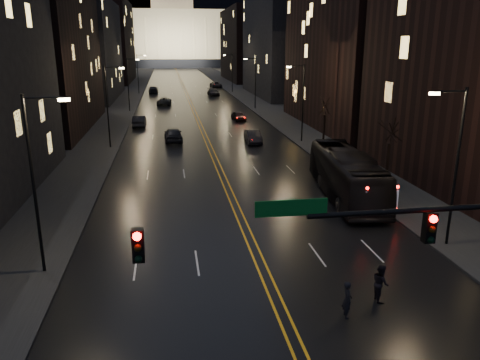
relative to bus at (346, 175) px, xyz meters
name	(u,v)px	position (x,y,z in m)	size (l,w,h in m)	color
road	(182,83)	(-8.50, 110.59, -1.76)	(20.00, 320.00, 0.02)	black
sidewalk_left	(134,84)	(-22.50, 110.59, -1.69)	(8.00, 320.00, 0.16)	black
sidewalk_right	(229,83)	(5.50, 110.59, -1.69)	(8.00, 320.00, 0.16)	black
center_line	(182,83)	(-8.50, 110.59, -1.74)	(0.62, 320.00, 0.01)	orange
building_left_mid	(34,21)	(-29.50, 34.59, 12.23)	(12.00, 30.00, 28.00)	black
building_left_far	(85,50)	(-29.50, 72.59, 8.23)	(12.00, 34.00, 20.00)	black
building_left_dist	(110,42)	(-29.50, 120.59, 10.23)	(12.00, 40.00, 24.00)	black
building_right_mid	(282,36)	(12.50, 72.59, 11.23)	(12.00, 34.00, 26.00)	black
building_right_dist	(246,45)	(12.50, 120.59, 9.23)	(12.00, 40.00, 22.00)	black
capitol	(173,33)	(-8.50, 230.59, 15.39)	(90.00, 50.00, 58.50)	black
streetlamp_right_near	(454,160)	(2.31, -9.41, 3.32)	(2.13, 0.25, 9.00)	black
streetlamp_left_near	(37,177)	(-19.31, -9.41, 3.32)	(2.13, 0.25, 9.00)	black
streetlamp_right_mid	(301,99)	(2.31, 20.59, 3.32)	(2.13, 0.25, 9.00)	black
streetlamp_left_mid	(109,102)	(-19.31, 20.59, 3.32)	(2.13, 0.25, 9.00)	black
streetlamp_right_far	(254,80)	(2.31, 50.59, 3.32)	(2.13, 0.25, 9.00)	black
streetlamp_left_far	(129,82)	(-19.31, 50.59, 3.32)	(2.13, 0.25, 9.00)	black
streetlamp_right_dist	(231,71)	(2.31, 80.59, 3.32)	(2.13, 0.25, 9.00)	black
streetlamp_left_dist	(139,72)	(-19.31, 80.59, 3.32)	(2.13, 0.25, 9.00)	black
tree_right_mid	(390,131)	(4.50, 2.59, 2.76)	(2.40, 2.40, 6.65)	black
tree_right_far	(325,106)	(4.50, 18.59, 2.76)	(2.40, 2.40, 6.65)	black
bus	(346,175)	(0.00, 0.00, 0.00)	(2.97, 12.69, 3.53)	black
oncoming_car_a	(173,135)	(-12.47, 23.26, -0.91)	(2.02, 5.03, 1.71)	black
oncoming_car_b	(139,121)	(-17.00, 34.52, -0.96)	(1.70, 4.87, 1.61)	black
oncoming_car_c	(164,101)	(-13.62, 59.04, -1.03)	(2.45, 5.31, 1.47)	black
oncoming_car_d	(153,90)	(-16.24, 82.63, -0.97)	(2.22, 5.46, 1.58)	black
receding_car_a	(253,137)	(-3.25, 21.05, -1.01)	(1.61, 4.60, 1.52)	black
receding_car_b	(239,116)	(-2.38, 38.08, -1.08)	(1.62, 4.02, 1.37)	black
receding_car_c	(213,92)	(-2.69, 74.09, -1.00)	(2.15, 5.30, 1.54)	black
receding_car_d	(216,85)	(0.00, 94.51, -1.00)	(2.54, 5.51, 1.53)	black
pedestrian_a	(347,300)	(-5.87, -15.49, -0.94)	(0.61, 0.40, 1.66)	black
pedestrian_b	(381,283)	(-3.88, -14.41, -0.90)	(0.85, 0.46, 1.74)	black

